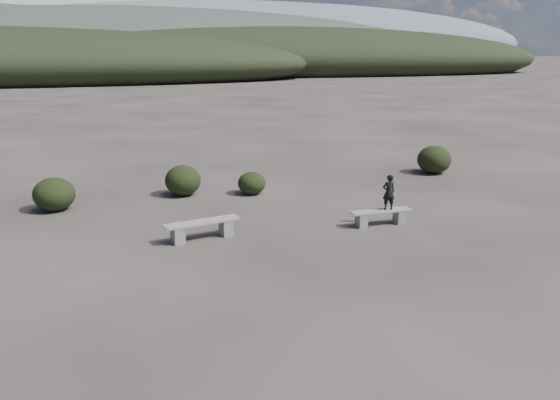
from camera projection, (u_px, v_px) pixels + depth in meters
name	position (u px, v px, depth m)	size (l,w,h in m)	color
ground	(346.00, 298.00, 10.68)	(1200.00, 1200.00, 0.00)	#2F2824
bench_left	(202.00, 228.00, 13.95)	(2.01, 0.83, 0.49)	slate
bench_right	(381.00, 216.00, 15.09)	(1.76, 0.40, 0.44)	slate
seated_person	(389.00, 192.00, 14.98)	(0.36, 0.24, 0.99)	black
shrub_a	(54.00, 194.00, 16.47)	(1.24, 1.24, 1.01)	black
shrub_b	(183.00, 180.00, 18.22)	(1.20, 1.20, 1.03)	black
shrub_c	(252.00, 183.00, 18.41)	(0.95, 0.95, 0.76)	black
shrub_e	(434.00, 160.00, 21.56)	(1.32, 1.32, 1.10)	black
mountain_ridges	(110.00, 42.00, 320.21)	(500.00, 400.00, 56.00)	black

